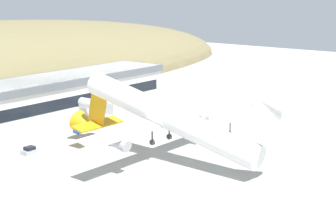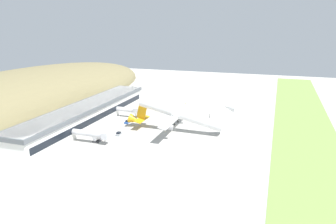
# 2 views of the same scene
# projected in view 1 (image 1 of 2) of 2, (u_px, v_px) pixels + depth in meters

# --- Properties ---
(ground_plane) EXTENTS (374.31, 374.31, 0.00)m
(ground_plane) POSITION_uv_depth(u_px,v_px,m) (209.00, 156.00, 112.61)
(ground_plane) COLOR #ADAAA3
(terminal_building) EXTENTS (103.15, 15.77, 10.17)m
(terminal_building) POSITION_uv_depth(u_px,v_px,m) (3.00, 104.00, 134.07)
(terminal_building) COLOR white
(terminal_building) RESTS_ON ground_plane
(jetway_1) EXTENTS (3.38, 13.10, 5.43)m
(jetway_1) POSITION_uv_depth(u_px,v_px,m) (102.00, 106.00, 139.81)
(jetway_1) COLOR silver
(jetway_1) RESTS_ON ground_plane
(cargo_airplane) EXTENTS (40.46, 51.68, 16.04)m
(cargo_airplane) POSITION_uv_depth(u_px,v_px,m) (164.00, 118.00, 108.05)
(cargo_airplane) COLOR white
(service_car_0) EXTENTS (3.66, 1.97, 1.55)m
(service_car_0) POSITION_uv_depth(u_px,v_px,m) (30.00, 151.00, 113.70)
(service_car_0) COLOR #999EA3
(service_car_0) RESTS_ON ground_plane
(service_car_1) EXTENTS (4.18, 2.03, 1.47)m
(service_car_1) POSITION_uv_depth(u_px,v_px,m) (82.00, 129.00, 130.54)
(service_car_1) COLOR #264C99
(service_car_1) RESTS_ON ground_plane
(traffic_cone_0) EXTENTS (0.52, 0.52, 0.58)m
(traffic_cone_0) POSITION_uv_depth(u_px,v_px,m) (182.00, 114.00, 147.31)
(traffic_cone_0) COLOR orange
(traffic_cone_0) RESTS_ON ground_plane
(traffic_cone_1) EXTENTS (0.52, 0.52, 0.58)m
(traffic_cone_1) POSITION_uv_depth(u_px,v_px,m) (253.00, 105.00, 158.36)
(traffic_cone_1) COLOR orange
(traffic_cone_1) RESTS_ON ground_plane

